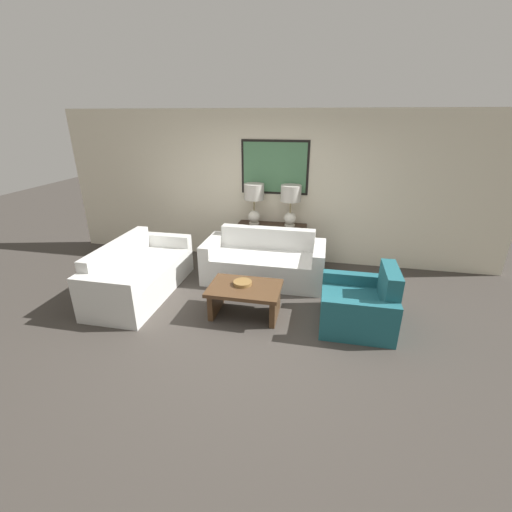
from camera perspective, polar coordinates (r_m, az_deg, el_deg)
name	(u,v)px	position (r m, az deg, el deg)	size (l,w,h in m)	color
ground_plane	(245,324)	(4.57, -1.84, -11.31)	(20.00, 20.00, 0.00)	#3D3833
back_wall	(275,188)	(6.24, 3.15, 11.23)	(7.89, 0.12, 2.65)	beige
console_table	(271,244)	(6.24, 2.58, 2.03)	(1.22, 0.39, 0.73)	#332319
table_lamp_left	(254,198)	(6.06, -0.33, 9.64)	(0.35, 0.35, 0.71)	silver
table_lamp_right	(291,200)	(5.97, 5.80, 9.31)	(0.35, 0.35, 0.71)	silver
couch_by_back_wall	(264,263)	(5.62, 1.39, -1.16)	(1.94, 0.87, 0.80)	silver
couch_by_side	(139,275)	(5.49, -18.85, -3.02)	(0.87, 1.94, 0.80)	silver
coffee_table	(245,295)	(4.62, -1.87, -6.49)	(0.96, 0.65, 0.43)	#4C331E
decorative_bowl	(243,283)	(4.60, -2.25, -4.50)	(0.25, 0.25, 0.05)	olive
armchair_near_back_wall	(360,306)	(4.63, 16.96, -7.99)	(0.90, 0.93, 0.82)	#1E5B66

